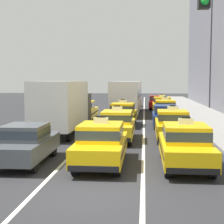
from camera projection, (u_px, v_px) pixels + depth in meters
name	position (u px, v px, depth m)	size (l,w,h in m)	color
ground_plane	(88.00, 193.00, 10.26)	(160.00, 160.00, 0.00)	#2B2B2D
lane_stripe_left_center	(107.00, 119.00, 30.24)	(0.14, 80.00, 0.01)	silver
lane_stripe_center_right	(144.00, 119.00, 29.94)	(0.14, 80.00, 0.01)	silver
sidewalk_curb	(224.00, 127.00, 24.46)	(4.00, 90.00, 0.15)	gray
sedan_left_nearest	(26.00, 143.00, 13.89)	(1.82, 4.32, 1.58)	black
box_truck_left_second	(63.00, 106.00, 21.21)	(2.48, 7.03, 3.27)	black
taxi_left_third	(84.00, 110.00, 28.48)	(1.86, 4.58, 1.96)	black
taxi_center_nearest	(101.00, 143.00, 13.58)	(1.83, 4.56, 1.96)	black
taxi_center_second	(117.00, 125.00, 19.19)	(1.86, 4.57, 1.96)	black
taxi_center_third	(123.00, 114.00, 25.58)	(1.98, 4.62, 1.96)	black
bus_center_fourth	(127.00, 95.00, 34.82)	(2.73, 11.25, 3.22)	black
sedan_center_fifth	(131.00, 100.00, 44.20)	(1.84, 4.33, 1.58)	black
taxi_right_nearest	(185.00, 145.00, 13.28)	(1.83, 4.56, 1.96)	black
taxi_right_second	(172.00, 124.00, 19.40)	(1.85, 4.57, 1.96)	black
sedan_right_third	(165.00, 116.00, 24.57)	(1.77, 4.30, 1.58)	black
taxi_right_fourth	(165.00, 109.00, 29.60)	(1.87, 4.58, 1.96)	black
taxi_right_fifth	(162.00, 105.00, 35.03)	(1.84, 4.57, 1.96)	black
sedan_right_sixth	(156.00, 102.00, 40.05)	(1.81, 4.32, 1.58)	black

